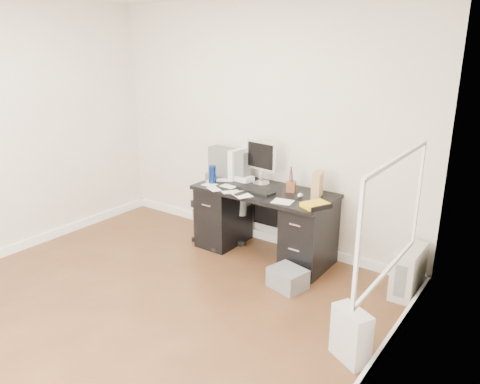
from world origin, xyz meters
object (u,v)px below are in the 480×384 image
object	(u,v)px
desk	(264,220)
keyboard	(256,190)
lcd_monitor	(261,163)
pc_tower	(408,271)
office_chair	(220,198)
wicker_basket	(212,220)

from	to	relation	value
desk	keyboard	distance (m)	0.38
desk	lcd_monitor	xyz separation A→B (m)	(-0.14, 0.14, 0.60)
keyboard	pc_tower	bearing A→B (deg)	15.29
desk	pc_tower	xyz separation A→B (m)	(1.55, 0.07, -0.17)
desk	office_chair	distance (m)	0.62
keyboard	desk	bearing A→B (deg)	73.65
keyboard	office_chair	xyz separation A→B (m)	(-0.56, 0.09, -0.22)
lcd_monitor	office_chair	bearing A→B (deg)	-154.88
desk	wicker_basket	size ratio (longest dim) A/B	4.34
office_chair	wicker_basket	xyz separation A→B (m)	(-0.22, 0.13, -0.37)
pc_tower	desk	bearing A→B (deg)	-177.58
office_chair	pc_tower	world-z (taller)	office_chair
keyboard	pc_tower	xyz separation A→B (m)	(1.60, 0.17, -0.53)
desk	office_chair	bearing A→B (deg)	-179.15
desk	office_chair	size ratio (longest dim) A/B	1.38
office_chair	lcd_monitor	bearing A→B (deg)	21.80
keyboard	wicker_basket	distance (m)	1.00
lcd_monitor	pc_tower	size ratio (longest dim) A/B	1.06
lcd_monitor	wicker_basket	bearing A→B (deg)	-171.51
wicker_basket	keyboard	bearing A→B (deg)	-16.18
pc_tower	wicker_basket	world-z (taller)	pc_tower
desk	pc_tower	world-z (taller)	desk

